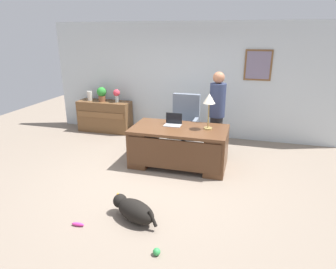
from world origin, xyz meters
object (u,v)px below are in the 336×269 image
vase_with_flowers (117,94)px  potted_plant (102,93)px  dog_toy_ball (157,252)px  vase_empty (90,96)px  armchair (185,125)px  dog_lying (134,210)px  dog_toy_bone (78,224)px  desk_lamp (209,101)px  credenza (105,116)px  desk (179,145)px  person_standing (217,113)px  laptop (173,122)px  dog_toy_plush (118,196)px

vase_with_flowers → potted_plant: 0.41m
vase_with_flowers → dog_toy_ball: bearing=-60.0°
vase_empty → potted_plant: size_ratio=0.67×
vase_empty → dog_toy_ball: size_ratio=2.74×
armchair → dog_lying: 2.93m
vase_with_flowers → potted_plant: (-0.41, 0.00, -0.00)m
potted_plant → dog_toy_bone: bearing=-67.7°
desk_lamp → vase_empty: (-3.26, 1.45, -0.37)m
credenza → dog_toy_bone: (1.51, -3.79, -0.37)m
vase_with_flowers → vase_empty: bearing=180.0°
desk → potted_plant: size_ratio=4.99×
vase_empty → dog_toy_bone: vase_empty is taller
desk → vase_with_flowers: 2.59m
dog_toy_bone → desk: bearing=69.4°
potted_plant → credenza: bearing=-1.6°
armchair → person_standing: person_standing is taller
laptop → dog_lying: bearing=-90.3°
armchair → vase_empty: armchair is taller
potted_plant → dog_toy_bone: (1.56, -3.79, -0.96)m
potted_plant → vase_with_flowers: bearing=0.0°
vase_empty → potted_plant: (0.34, 0.00, 0.08)m
laptop → potted_plant: (-2.24, 1.38, 0.18)m
vase_with_flowers → laptop: bearing=-37.2°
desk → armchair: size_ratio=1.53×
credenza → vase_empty: vase_empty is taller
credenza → desk: bearing=-33.6°
armchair → dog_toy_ball: armchair is taller
dog_toy_bone → dog_toy_plush: size_ratio=1.12×
armchair → person_standing: (0.72, -0.27, 0.38)m
vase_with_flowers → dog_toy_plush: vase_with_flowers is taller
desk → vase_empty: bearing=150.3°
dog_lying → laptop: size_ratio=2.33×
dog_toy_plush → vase_empty: bearing=125.3°
credenza → laptop: size_ratio=4.25×
armchair → dog_toy_plush: armchair is taller
vase_empty → dog_toy_plush: (2.11, -2.97, -0.89)m
desk_lamp → vase_with_flowers: size_ratio=2.06×
dog_toy_ball → desk: bearing=97.8°
armchair → person_standing: size_ratio=0.68×
dog_lying → desk_lamp: bearing=70.9°
laptop → dog_toy_ball: bearing=-79.3°
person_standing → laptop: person_standing is taller
dog_toy_plush → armchair: bearing=78.0°
desk → dog_toy_plush: desk is taller
dog_toy_plush → dog_toy_ball: bearing=-47.2°
armchair → laptop: bearing=-93.0°
laptop → dog_toy_ball: laptop is taller
dog_toy_bone → laptop: bearing=74.2°
desk_lamp → vase_empty: desk_lamp is taller
dog_lying → dog_toy_plush: 0.68m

